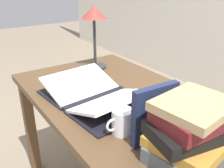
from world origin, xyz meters
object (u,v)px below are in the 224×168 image
(book_stack_tall, at_px, (191,133))
(reading_lamp, at_px, (94,22))
(book_standing_upright, at_px, (155,114))
(coffee_mug, at_px, (122,122))
(open_book, at_px, (95,95))

(book_stack_tall, distance_m, reading_lamp, 0.97)
(book_standing_upright, relative_size, coffee_mug, 1.92)
(book_standing_upright, distance_m, coffee_mug, 0.14)
(book_standing_upright, bearing_deg, coffee_mug, -142.71)
(open_book, height_order, book_standing_upright, book_standing_upright)
(open_book, bearing_deg, reading_lamp, 143.09)
(coffee_mug, bearing_deg, book_stack_tall, 20.48)
(reading_lamp, height_order, coffee_mug, reading_lamp)
(book_standing_upright, distance_m, reading_lamp, 0.84)
(book_stack_tall, xyz_separation_m, coffee_mug, (-0.24, -0.09, -0.05))
(book_stack_tall, height_order, book_standing_upright, book_standing_upright)
(book_standing_upright, xyz_separation_m, coffee_mug, (-0.10, -0.07, -0.06))
(book_stack_tall, bearing_deg, open_book, -176.36)
(open_book, distance_m, coffee_mug, 0.30)
(book_stack_tall, xyz_separation_m, reading_lamp, (-0.93, 0.20, 0.19))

